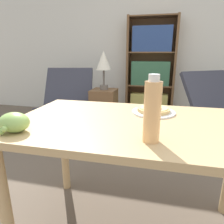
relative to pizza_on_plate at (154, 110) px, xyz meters
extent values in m
cube|color=silver|center=(0.02, 2.48, 0.54)|extent=(8.00, 0.05, 2.60)
cube|color=tan|center=(-0.08, -0.18, -0.03)|extent=(1.33, 0.77, 0.03)
cylinder|color=tan|center=(-0.68, -0.51, -0.40)|extent=(0.06, 0.06, 0.71)
cylinder|color=tan|center=(-0.68, 0.14, -0.40)|extent=(0.06, 0.06, 0.71)
cylinder|color=white|center=(0.00, 0.00, -0.01)|extent=(0.26, 0.26, 0.01)
cylinder|color=#DBB26B|center=(0.00, 0.00, 0.01)|extent=(0.20, 0.20, 0.02)
cylinder|color=#EACC7A|center=(0.00, 0.00, 0.02)|extent=(0.17, 0.17, 0.00)
cylinder|color=#A83328|center=(0.02, 0.05, 0.02)|extent=(0.03, 0.03, 0.00)
cylinder|color=#A83328|center=(0.03, -0.04, 0.02)|extent=(0.03, 0.03, 0.00)
cylinder|color=#A83328|center=(0.02, 0.01, 0.02)|extent=(0.03, 0.03, 0.00)
cylinder|color=#A83328|center=(0.00, 0.03, 0.02)|extent=(0.03, 0.03, 0.00)
cylinder|color=#A83328|center=(0.00, -0.04, 0.02)|extent=(0.03, 0.03, 0.00)
cylinder|color=#A83328|center=(-0.03, 0.02, 0.02)|extent=(0.02, 0.02, 0.00)
ellipsoid|color=#93BC5B|center=(-0.61, -0.45, 0.03)|extent=(0.14, 0.11, 0.09)
sphere|color=#93BC5B|center=(-0.61, -0.51, 0.02)|extent=(0.03, 0.03, 0.03)
sphere|color=#93BC5B|center=(-0.64, -0.50, 0.01)|extent=(0.03, 0.03, 0.03)
sphere|color=#93BC5B|center=(-0.61, -0.43, 0.03)|extent=(0.02, 0.02, 0.02)
sphere|color=#93BC5B|center=(-0.57, -0.47, 0.02)|extent=(0.02, 0.02, 0.02)
sphere|color=#93BC5B|center=(-0.61, -0.49, 0.02)|extent=(0.03, 0.03, 0.03)
sphere|color=#93BC5B|center=(-0.64, -0.42, 0.03)|extent=(0.03, 0.03, 0.03)
sphere|color=#93BC5B|center=(-0.66, -0.43, 0.01)|extent=(0.02, 0.02, 0.02)
sphere|color=#93BC5B|center=(-0.66, -0.42, 0.04)|extent=(0.02, 0.02, 0.02)
sphere|color=#93BC5B|center=(-0.63, -0.50, 0.00)|extent=(0.03, 0.03, 0.03)
cylinder|color=#EFB270|center=(0.00, -0.42, 0.11)|extent=(0.07, 0.07, 0.24)
cylinder|color=white|center=(0.00, -0.42, 0.24)|extent=(0.04, 0.04, 0.03)
cube|color=slate|center=(-1.23, 1.34, -0.71)|extent=(0.74, 0.68, 0.10)
cube|color=#383842|center=(-1.23, 1.27, -0.40)|extent=(0.78, 0.64, 0.14)
cube|color=#383842|center=(-1.28, 1.56, -0.16)|extent=(0.76, 0.55, 0.55)
cube|color=slate|center=(0.79, 1.27, -0.71)|extent=(0.83, 0.81, 0.10)
cube|color=#383842|center=(0.66, 1.46, -0.16)|extent=(0.80, 0.72, 0.55)
cube|color=brown|center=(-0.50, 2.31, 0.08)|extent=(0.04, 0.28, 1.67)
cube|color=brown|center=(0.26, 2.31, 0.08)|extent=(0.04, 0.28, 1.67)
cube|color=brown|center=(-0.12, 2.45, 0.08)|extent=(0.80, 0.01, 1.67)
cube|color=brown|center=(-0.12, 2.31, -0.74)|extent=(0.73, 0.27, 0.02)
cube|color=#CCBC5B|center=(-0.12, 2.29, -0.53)|extent=(0.62, 0.20, 0.39)
cube|color=brown|center=(-0.12, 2.31, -0.20)|extent=(0.73, 0.27, 0.02)
cube|color=#3D704C|center=(-0.12, 2.29, 0.01)|extent=(0.62, 0.20, 0.39)
cube|color=brown|center=(-0.12, 2.31, 0.35)|extent=(0.73, 0.27, 0.02)
cube|color=navy|center=(-0.12, 2.29, 0.55)|extent=(0.62, 0.20, 0.39)
cube|color=brown|center=(-0.12, 2.31, 0.89)|extent=(0.73, 0.27, 0.02)
cube|color=brown|center=(-0.71, 1.45, -0.45)|extent=(0.34, 0.34, 0.61)
cylinder|color=#665B51|center=(-0.71, 1.45, -0.12)|extent=(0.11, 0.11, 0.06)
cylinder|color=#665B51|center=(-0.71, 1.45, 0.02)|extent=(0.02, 0.02, 0.21)
cone|color=beige|center=(-0.71, 1.45, 0.24)|extent=(0.21, 0.21, 0.25)
camera|label=1|loc=(0.01, -1.18, 0.33)|focal=32.00mm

